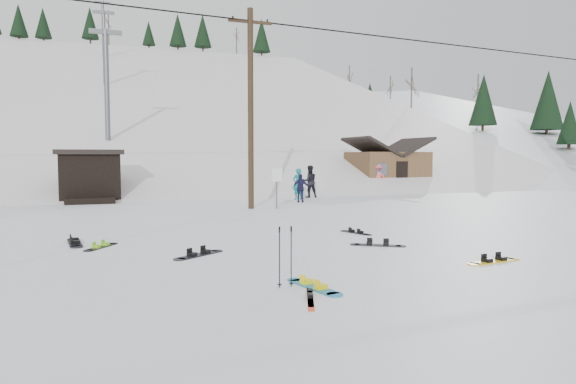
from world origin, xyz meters
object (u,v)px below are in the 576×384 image
object	(u,v)px
utility_pole	(251,106)
hero_snowboard	(313,286)
cabin	(387,169)
hero_skis	(310,295)

from	to	relation	value
utility_pole	hero_snowboard	bearing A→B (deg)	-101.05
cabin	hero_skis	bearing A→B (deg)	-123.10
utility_pole	hero_snowboard	size ratio (longest dim) A/B	5.94
utility_pole	hero_snowboard	world-z (taller)	utility_pole
utility_pole	cabin	bearing A→B (deg)	37.56
cabin	hero_snowboard	xyz separation A→B (m)	(-15.74, -24.05, -1.45)
hero_snowboard	hero_skis	distance (m)	0.61
utility_pole	hero_skis	bearing A→B (deg)	-101.73
utility_pole	cabin	size ratio (longest dim) A/B	1.67
utility_pole	cabin	world-z (taller)	utility_pole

